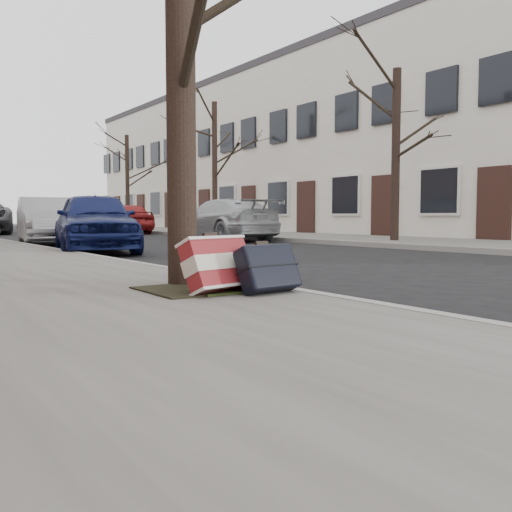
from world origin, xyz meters
TOP-DOWN VIEW (x-y plane):
  - ground at (0.00, 0.00)m, footprint 120.00×120.00m
  - far_sidewalk at (7.80, 15.00)m, footprint 4.00×70.00m
  - house_far at (13.15, 16.00)m, footprint 6.70×40.00m
  - dirt_patch at (-2.00, 1.20)m, footprint 0.85×0.85m
  - suitcase_red at (-1.95, 0.89)m, footprint 0.66×0.46m
  - suitcase_navy at (-1.60, 0.68)m, footprint 0.57×0.37m
  - car_near_front at (-0.36, 8.61)m, footprint 2.30×4.01m
  - car_near_mid at (-0.29, 12.66)m, footprint 1.89×3.99m
  - car_far_front at (4.87, 12.11)m, footprint 1.80×4.40m
  - car_far_back at (4.90, 20.34)m, footprint 1.80×3.98m
  - tree_far_a at (7.20, 7.22)m, footprint 0.22×0.22m
  - tree_far_b at (7.20, 16.59)m, footprint 0.21×0.21m
  - tree_far_c at (7.20, 25.72)m, footprint 0.21×0.21m

SIDE VIEW (x-z plane):
  - ground at x=0.00m, z-range 0.00..0.00m
  - far_sidewalk at x=7.80m, z-range 0.00..0.12m
  - dirt_patch at x=-2.00m, z-range 0.12..0.14m
  - suitcase_navy at x=-1.60m, z-range 0.12..0.54m
  - suitcase_red at x=-1.95m, z-range 0.12..0.59m
  - car_near_mid at x=-0.29m, z-range 0.00..1.27m
  - car_far_front at x=4.87m, z-range 0.00..1.28m
  - car_near_front at x=-0.36m, z-range 0.00..1.28m
  - car_far_back at x=4.90m, z-range 0.00..1.33m
  - tree_far_a at x=7.20m, z-range 0.12..4.58m
  - tree_far_c at x=7.20m, z-range 0.12..5.02m
  - tree_far_b at x=7.20m, z-range 0.12..5.25m
  - house_far at x=13.15m, z-range 0.00..7.20m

